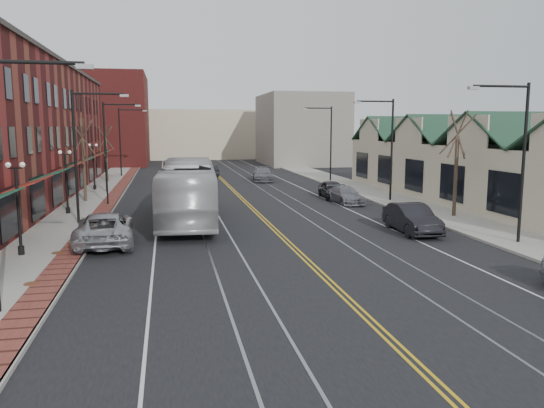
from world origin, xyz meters
name	(u,v)px	position (x,y,z in m)	size (l,w,h in m)	color
ground	(342,294)	(0.00, 0.00, 0.00)	(160.00, 160.00, 0.00)	black
sidewalk_left	(81,214)	(-12.00, 20.00, 0.07)	(4.00, 120.00, 0.15)	gray
sidewalk_right	(407,204)	(12.00, 20.00, 0.07)	(4.00, 120.00, 0.15)	gray
building_right	(479,174)	(18.00, 20.00, 2.30)	(8.00, 36.00, 4.60)	#C2B495
backdrop_left	(101,120)	(-16.00, 70.00, 7.00)	(14.00, 18.00, 14.00)	maroon
backdrop_mid	(199,134)	(0.00, 85.00, 4.50)	(22.00, 14.00, 9.00)	#C2B495
backdrop_right	(301,130)	(15.00, 65.00, 5.50)	(12.00, 16.00, 11.00)	slate
streetlight_l_0	(3,159)	(-11.05, 0.00, 5.03)	(3.33, 0.25, 8.00)	black
streetlight_l_1	(82,143)	(-11.05, 16.00, 5.03)	(3.33, 0.25, 8.00)	black
streetlight_l_2	(110,137)	(-11.05, 32.00, 5.03)	(3.33, 0.25, 8.00)	black
streetlight_l_3	(124,135)	(-11.05, 48.00, 5.03)	(3.33, 0.25, 8.00)	black
streetlight_r_0	(516,146)	(11.05, 6.00, 5.03)	(3.33, 0.25, 8.00)	black
streetlight_r_1	(387,139)	(11.05, 22.00, 5.03)	(3.33, 0.25, 8.00)	black
streetlight_r_2	(327,136)	(11.05, 38.00, 5.03)	(3.33, 0.25, 8.00)	black
lamppost_l_1	(18,211)	(-12.80, 8.00, 2.20)	(0.84, 0.28, 4.27)	black
lamppost_l_2	(66,183)	(-12.80, 20.00, 2.20)	(0.84, 0.28, 4.27)	black
lamppost_l_3	(94,168)	(-12.80, 34.00, 2.20)	(0.84, 0.28, 4.27)	black
tree_left_near	(84,159)	(-12.50, 26.00, 3.51)	(1.78, 1.37, 6.48)	#382B21
tree_left_far	(106,152)	(-12.50, 42.00, 3.28)	(1.66, 1.28, 6.02)	#382B21
tree_right_mid	(456,161)	(12.50, 14.00, 3.75)	(1.90, 1.46, 6.93)	#382B21
manhole_mid	(32,284)	(-11.20, 3.00, 0.16)	(0.60, 0.60, 0.02)	#592D19
manhole_far	(58,253)	(-11.20, 8.00, 0.16)	(0.60, 0.60, 0.02)	#592D19
traffic_signal	(107,175)	(-10.60, 24.00, 2.35)	(0.18, 0.15, 3.80)	black
transit_bus	(189,191)	(-4.80, 16.06, 1.95)	(3.28, 14.00, 3.90)	#BEBDC0
parked_suv	(105,229)	(-9.30, 10.05, 0.84)	(2.80, 6.08, 1.69)	#9E9FA4
parked_car_b	(412,219)	(7.50, 9.91, 0.82)	(1.74, 5.00, 1.65)	black
parked_car_c	(346,195)	(7.62, 21.68, 0.66)	(1.86, 4.57, 1.33)	slate
parked_car_d	(332,190)	(7.50, 24.74, 0.75)	(1.77, 4.40, 1.50)	black
distant_car_left	(210,171)	(-1.00, 46.58, 0.70)	(1.48, 4.23, 1.39)	black
distant_car_right	(263,174)	(4.28, 39.79, 0.76)	(2.14, 5.26, 1.53)	slate
distant_car_far	(177,164)	(-4.69, 58.55, 0.77)	(1.83, 4.55, 1.55)	silver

